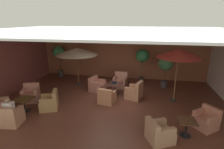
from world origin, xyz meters
The scene contains 24 objects.
ground_plane centered at (0.00, 0.00, -0.01)m, with size 11.37×8.45×0.02m, color brown.
wall_back_brick centered at (0.00, 4.19, 1.72)m, with size 11.37×0.08×3.44m, color brown.
wall_left_accent centered at (-5.64, 0.00, 1.72)m, with size 0.08×8.45×3.44m, color brown.
ceiling_slab centered at (0.00, 0.00, 3.47)m, with size 11.37×8.45×0.06m, color silver.
cafe_table_front_left centered at (0.03, 1.10, 0.48)m, with size 0.82×0.82×0.61m.
armchair_front_left_north centered at (-0.17, -0.01, 0.29)m, with size 0.85×0.88×0.80m.
armchair_front_left_east centered at (1.11, 0.75, 0.34)m, with size 0.95×0.91×0.93m.
armchair_front_left_south centered at (0.17, 2.23, 0.33)m, with size 0.85×0.83×0.92m.
armchair_front_left_west centered at (-1.05, 1.43, 0.30)m, with size 0.97×1.00×0.81m.
cafe_table_front_right centered at (3.09, -2.05, 0.44)m, with size 0.63×0.63×0.61m.
armchair_front_right_north centered at (2.14, -2.51, 0.30)m, with size 1.04×1.01×0.79m.
armchair_front_right_east centered at (3.92, -1.40, 0.31)m, with size 1.00×1.01×0.81m.
cafe_table_mid_center centered at (-3.59, -1.50, 0.46)m, with size 0.75×0.75×0.61m.
armchair_mid_center_north centered at (-3.44, -2.56, 0.32)m, with size 0.87×0.83×0.83m.
armchair_mid_center_east centered at (-2.59, -1.10, 0.32)m, with size 0.99×0.97×0.87m.
armchair_mid_center_south centered at (-3.94, -0.49, 0.33)m, with size 0.95×0.93×0.88m.
patio_umbrella_tall_red centered at (3.07, 0.81, 2.42)m, with size 2.02×2.02×2.66m.
patio_umbrella_center_beige centered at (-2.48, 2.23, 2.10)m, with size 2.56×2.56×2.32m.
potted_tree_left_corner centered at (1.40, 3.04, 1.68)m, with size 0.80×0.80×2.23m.
potted_tree_mid_left centered at (2.79, 2.76, 1.36)m, with size 0.87×0.87×1.91m.
potted_tree_mid_right centered at (-4.38, 3.61, 1.62)m, with size 0.83×0.83×2.19m.
patron_blue_shirt centered at (-3.45, -2.52, 0.74)m, with size 0.37×0.29×0.66m.
iced_drink_cup centered at (-0.01, 1.09, 0.66)m, with size 0.08×0.08×0.11m, color white.
open_laptop centered at (0.02, 1.04, 0.66)m, with size 0.32×0.24×0.20m.
Camera 1 is at (1.53, -7.77, 3.89)m, focal length 28.41 mm.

